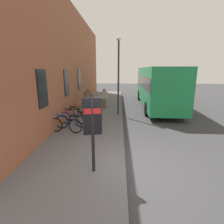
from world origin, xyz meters
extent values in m
plane|color=#38383A|center=(6.00, -1.00, 0.00)|extent=(60.00, 60.00, 0.00)
cube|color=slate|center=(8.00, 1.75, 0.06)|extent=(24.00, 3.50, 0.12)
cube|color=#9E563D|center=(9.00, 3.80, 3.79)|extent=(22.00, 0.60, 7.59)
cube|color=black|center=(2.00, 3.48, 2.40)|extent=(0.90, 0.06, 1.60)
cube|color=black|center=(5.50, 3.48, 2.40)|extent=(0.90, 0.06, 1.60)
cube|color=black|center=(9.00, 3.48, 2.40)|extent=(0.90, 0.06, 1.60)
torus|color=black|center=(3.01, 3.40, 0.48)|extent=(0.19, 0.72, 0.72)
torus|color=black|center=(2.82, 2.37, 0.48)|extent=(0.19, 0.72, 0.72)
cylinder|color=#1E4CA5|center=(2.91, 2.86, 0.76)|extent=(0.22, 1.01, 0.58)
cylinder|color=#1E4CA5|center=(2.92, 2.93, 1.00)|extent=(0.19, 0.84, 0.09)
cylinder|color=#1E4CA5|center=(2.83, 2.44, 0.73)|extent=(0.07, 0.19, 0.51)
cube|color=black|center=(2.85, 2.51, 1.02)|extent=(0.13, 0.21, 0.06)
cylinder|color=#1E4CA5|center=(3.00, 3.35, 1.08)|extent=(0.48, 0.11, 0.02)
torus|color=black|center=(3.50, 3.25, 0.48)|extent=(0.18, 0.72, 0.72)
torus|color=black|center=(3.68, 2.21, 0.48)|extent=(0.18, 0.72, 0.72)
cylinder|color=#8C338C|center=(3.60, 2.71, 0.76)|extent=(0.20, 1.01, 0.58)
cylinder|color=#8C338C|center=(3.58, 2.78, 1.00)|extent=(0.18, 0.85, 0.09)
cylinder|color=#8C338C|center=(3.67, 2.29, 0.73)|extent=(0.07, 0.19, 0.51)
cube|color=black|center=(3.65, 2.36, 1.02)|extent=(0.13, 0.21, 0.06)
cylinder|color=#8C338C|center=(3.51, 3.20, 1.08)|extent=(0.48, 0.10, 0.02)
torus|color=black|center=(4.38, 3.40, 0.48)|extent=(0.11, 0.72, 0.72)
torus|color=black|center=(4.31, 2.36, 0.48)|extent=(0.11, 0.72, 0.72)
cylinder|color=black|center=(4.34, 2.85, 0.76)|extent=(0.10, 1.02, 0.58)
cylinder|color=black|center=(4.35, 2.93, 1.00)|extent=(0.09, 0.85, 0.09)
cylinder|color=black|center=(4.31, 2.43, 0.73)|extent=(0.05, 0.19, 0.51)
cube|color=black|center=(4.32, 2.51, 1.02)|extent=(0.11, 0.21, 0.06)
cylinder|color=black|center=(4.38, 3.35, 1.08)|extent=(0.48, 0.06, 0.02)
torus|color=black|center=(5.02, 3.28, 0.48)|extent=(0.10, 0.72, 0.72)
torus|color=black|center=(5.08, 2.23, 0.48)|extent=(0.10, 0.72, 0.72)
cylinder|color=black|center=(5.05, 2.73, 0.76)|extent=(0.09, 1.02, 0.58)
cylinder|color=black|center=(5.05, 2.80, 1.00)|extent=(0.08, 0.85, 0.09)
cylinder|color=black|center=(5.07, 2.30, 0.73)|extent=(0.05, 0.19, 0.51)
cube|color=black|center=(5.07, 2.38, 1.02)|extent=(0.11, 0.20, 0.06)
cylinder|color=black|center=(5.03, 3.23, 1.08)|extent=(0.48, 0.05, 0.02)
torus|color=black|center=(5.78, 3.23, 0.48)|extent=(0.15, 0.72, 0.72)
torus|color=black|center=(5.91, 2.19, 0.48)|extent=(0.15, 0.72, 0.72)
cylinder|color=#B21E1E|center=(5.84, 2.68, 0.76)|extent=(0.16, 1.01, 0.58)
cylinder|color=#B21E1E|center=(5.83, 2.76, 1.00)|extent=(0.14, 0.85, 0.09)
cylinder|color=#B21E1E|center=(5.90, 2.26, 0.73)|extent=(0.06, 0.19, 0.51)
cube|color=black|center=(5.89, 2.34, 1.02)|extent=(0.12, 0.21, 0.06)
cylinder|color=#B21E1E|center=(5.78, 3.18, 1.08)|extent=(0.48, 0.08, 0.02)
cylinder|color=black|center=(-0.45, 1.00, 1.32)|extent=(0.10, 0.10, 2.40)
cube|color=black|center=(-0.45, 1.00, 1.87)|extent=(0.18, 0.56, 1.10)
cube|color=red|center=(-0.45, 1.00, 2.03)|extent=(0.18, 0.50, 0.16)
cube|color=#1E8C4C|center=(10.18, -3.00, 1.85)|extent=(10.57, 2.81, 3.00)
cube|color=black|center=(10.18, -3.00, 2.21)|extent=(10.36, 2.85, 0.90)
cylinder|color=black|center=(6.78, -4.10, 0.50)|extent=(1.01, 0.28, 1.00)
cylinder|color=black|center=(6.85, -1.70, 0.50)|extent=(1.01, 0.28, 1.00)
cylinder|color=black|center=(13.50, -4.30, 0.50)|extent=(1.01, 0.28, 1.00)
cylinder|color=black|center=(13.57, -1.90, 0.50)|extent=(1.01, 0.28, 1.00)
cylinder|color=brown|center=(8.65, 1.52, 0.51)|extent=(0.11, 0.11, 0.78)
cylinder|color=brown|center=(8.71, 1.37, 0.51)|extent=(0.11, 0.11, 0.78)
cube|color=#B2A599|center=(8.68, 1.44, 1.19)|extent=(0.39, 0.51, 0.58)
sphere|color=#8C664C|center=(8.68, 1.44, 1.60)|extent=(0.21, 0.21, 0.21)
cylinder|color=#B2A599|center=(8.57, 1.68, 1.15)|extent=(0.09, 0.09, 0.52)
cylinder|color=#B2A599|center=(8.78, 1.21, 1.15)|extent=(0.09, 0.09, 0.52)
cylinder|color=#334C8C|center=(7.06, 2.40, 0.55)|extent=(0.13, 0.13, 0.87)
cylinder|color=#334C8C|center=(6.93, 2.52, 0.55)|extent=(0.13, 0.13, 0.87)
cube|color=brown|center=(6.99, 2.46, 1.31)|extent=(0.55, 0.52, 0.65)
sphere|color=brown|center=(6.99, 2.46, 1.77)|extent=(0.23, 0.23, 0.23)
cylinder|color=brown|center=(7.21, 2.28, 1.27)|extent=(0.10, 0.10, 0.58)
cylinder|color=brown|center=(6.78, 2.65, 1.27)|extent=(0.10, 0.10, 0.58)
cylinder|color=#333338|center=(6.69, 0.30, 2.54)|extent=(0.12, 0.12, 4.85)
sphere|color=silver|center=(6.69, 0.30, 5.09)|extent=(0.28, 0.28, 0.28)
camera|label=1|loc=(-5.34, 0.23, 3.19)|focal=28.32mm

